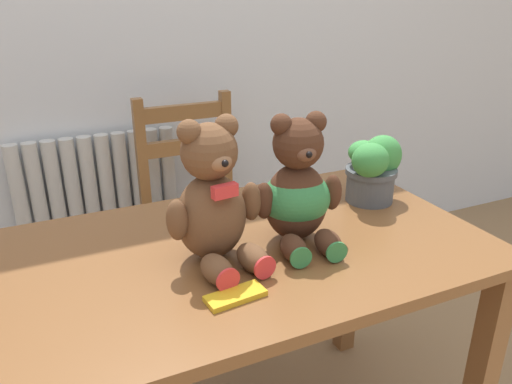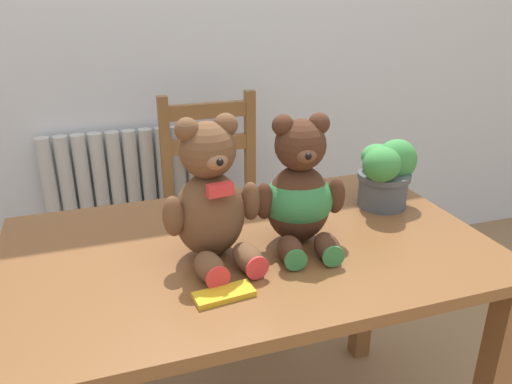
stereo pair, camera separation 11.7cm
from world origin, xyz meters
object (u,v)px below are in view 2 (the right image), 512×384
at_px(teddy_bear_right, 299,193).
at_px(chocolate_bar, 224,294).
at_px(teddy_bear_left, 211,199).
at_px(wooden_chair_behind, 219,215).
at_px(potted_plant, 386,172).

height_order(teddy_bear_right, chocolate_bar, teddy_bear_right).
xyz_separation_m(teddy_bear_left, chocolate_bar, (-0.02, -0.17, -0.14)).
height_order(wooden_chair_behind, chocolate_bar, wooden_chair_behind).
bearing_deg(chocolate_bar, wooden_chair_behind, 76.35).
height_order(wooden_chair_behind, potted_plant, wooden_chair_behind).
relative_size(teddy_bear_left, potted_plant, 1.74).
bearing_deg(teddy_bear_right, teddy_bear_left, 8.90).
distance_m(teddy_bear_right, chocolate_bar, 0.32).
bearing_deg(chocolate_bar, potted_plant, 28.16).
bearing_deg(potted_plant, wooden_chair_behind, 117.13).
height_order(teddy_bear_left, potted_plant, teddy_bear_left).
bearing_deg(wooden_chair_behind, potted_plant, 117.13).
xyz_separation_m(potted_plant, chocolate_bar, (-0.56, -0.30, -0.10)).
relative_size(teddy_bear_left, teddy_bear_right, 1.04).
bearing_deg(chocolate_bar, teddy_bear_right, 36.49).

